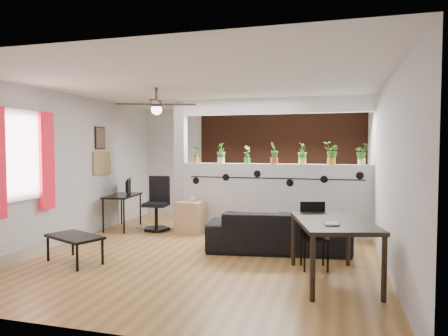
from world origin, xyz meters
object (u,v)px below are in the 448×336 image
at_px(potted_plant_5, 331,152).
at_px(computer_desk, 122,198).
at_px(potted_plant_1, 221,152).
at_px(potted_plant_3, 274,152).
at_px(cube_shelf, 190,217).
at_px(potted_plant_6, 362,153).
at_px(office_chair, 157,207).
at_px(ceiling_fan, 157,106).
at_px(folding_chair, 313,229).
at_px(potted_plant_0, 196,153).
at_px(cup, 193,199).
at_px(potted_plant_2, 247,154).
at_px(coffee_table, 75,238).
at_px(dining_table, 333,227).
at_px(potted_plant_4, 302,153).
at_px(sofa, 277,231).

relative_size(potted_plant_5, computer_desk, 0.41).
distance_m(potted_plant_1, potted_plant_3, 1.05).
bearing_deg(potted_plant_5, cube_shelf, -172.65).
bearing_deg(potted_plant_6, office_chair, -175.94).
relative_size(ceiling_fan, cube_shelf, 1.94).
distance_m(potted_plant_6, folding_chair, 2.35).
distance_m(potted_plant_0, potted_plant_6, 3.16).
height_order(potted_plant_6, cup, potted_plant_6).
relative_size(potted_plant_2, coffee_table, 0.37).
xyz_separation_m(potted_plant_1, potted_plant_3, (1.05, -0.00, 0.01)).
height_order(potted_plant_0, potted_plant_2, potted_plant_0).
bearing_deg(potted_plant_2, potted_plant_3, 0.00).
relative_size(potted_plant_2, folding_chair, 0.39).
bearing_deg(dining_table, potted_plant_3, 113.52).
xyz_separation_m(potted_plant_1, office_chair, (-1.26, -0.28, -1.10)).
xyz_separation_m(potted_plant_3, office_chair, (-2.31, -0.28, -1.10)).
distance_m(potted_plant_4, dining_table, 2.73).
bearing_deg(potted_plant_4, potted_plant_3, 180.00).
xyz_separation_m(potted_plant_1, computer_desk, (-2.00, -0.34, -0.94)).
bearing_deg(office_chair, potted_plant_3, 6.82).
bearing_deg(dining_table, sofa, 123.55).
height_order(office_chair, folding_chair, office_chair).
xyz_separation_m(potted_plant_2, sofa, (0.76, -1.22, -1.23)).
relative_size(potted_plant_2, office_chair, 0.33).
relative_size(computer_desk, dining_table, 0.65).
distance_m(potted_plant_1, dining_table, 3.43).
height_order(potted_plant_2, sofa, potted_plant_2).
bearing_deg(computer_desk, cube_shelf, 0.00).
height_order(potted_plant_1, potted_plant_2, potted_plant_1).
relative_size(potted_plant_5, cube_shelf, 0.68).
height_order(potted_plant_2, potted_plant_4, potted_plant_4).
distance_m(potted_plant_1, cube_shelf, 1.41).
bearing_deg(potted_plant_2, cube_shelf, -162.13).
bearing_deg(potted_plant_5, sofa, -123.92).
xyz_separation_m(potted_plant_3, potted_plant_4, (0.53, 0.00, -0.01)).
xyz_separation_m(potted_plant_6, dining_table, (-0.48, -2.52, -0.87)).
bearing_deg(dining_table, potted_plant_2, 122.79).
distance_m(dining_table, folding_chair, 0.61).
distance_m(potted_plant_0, dining_table, 3.77).
height_order(potted_plant_3, sofa, potted_plant_3).
height_order(cup, office_chair, office_chair).
xyz_separation_m(office_chair, folding_chair, (3.14, -1.71, 0.07)).
bearing_deg(potted_plant_0, potted_plant_5, 0.00).
bearing_deg(computer_desk, ceiling_fan, -45.20).
xyz_separation_m(potted_plant_5, office_chair, (-3.36, -0.28, -1.10)).
xyz_separation_m(potted_plant_0, coffee_table, (-0.91, -2.68, -1.19)).
bearing_deg(potted_plant_4, folding_chair, -81.22).
height_order(potted_plant_4, computer_desk, potted_plant_4).
relative_size(sofa, computer_desk, 2.09).
xyz_separation_m(potted_plant_1, potted_plant_4, (1.58, -0.00, -0.00)).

